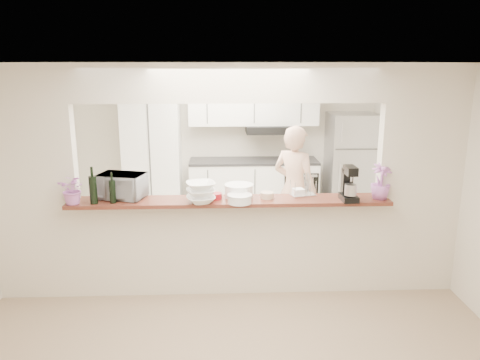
{
  "coord_description": "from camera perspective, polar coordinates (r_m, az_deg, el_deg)",
  "views": [
    {
      "loc": [
        -0.09,
        -4.82,
        2.51
      ],
      "look_at": [
        0.12,
        0.3,
        1.21
      ],
      "focal_mm": 35.0,
      "sensor_mm": 36.0,
      "label": 1
    }
  ],
  "objects": [
    {
      "name": "floor",
      "position": [
        5.43,
        -1.21,
        -13.29
      ],
      "size": [
        6.0,
        6.0,
        0.0
      ],
      "primitive_type": "plane",
      "color": "tan",
      "rests_on": "ground"
    },
    {
      "name": "tile_overlay",
      "position": [
        6.84,
        -1.49,
        -7.24
      ],
      "size": [
        5.0,
        2.9,
        0.01
      ],
      "primitive_type": "cube",
      "color": "beige",
      "rests_on": "floor"
    },
    {
      "name": "partition",
      "position": [
        4.92,
        -1.3,
        2.19
      ],
      "size": [
        5.0,
        0.15,
        2.5
      ],
      "color": "silver",
      "rests_on": "floor"
    },
    {
      "name": "bar_counter",
      "position": [
        5.19,
        -1.24,
        -7.66
      ],
      "size": [
        3.4,
        0.38,
        1.09
      ],
      "color": "silver",
      "rests_on": "floor"
    },
    {
      "name": "kitchen_cabinets",
      "position": [
        7.69,
        -3.07,
        2.71
      ],
      "size": [
        3.15,
        0.62,
        2.25
      ],
      "color": "white",
      "rests_on": "floor"
    },
    {
      "name": "refrigerator",
      "position": [
        7.94,
        13.3,
        1.79
      ],
      "size": [
        0.75,
        0.7,
        1.7
      ],
      "primitive_type": "cube",
      "color": "#A9A8AD",
      "rests_on": "floor"
    },
    {
      "name": "flower_left",
      "position": [
        5.06,
        -19.67,
        -1.07
      ],
      "size": [
        0.31,
        0.28,
        0.31
      ],
      "primitive_type": "imported",
      "rotation": [
        0.0,
        0.0,
        -0.16
      ],
      "color": "#CB6BBA",
      "rests_on": "bar_counter"
    },
    {
      "name": "wine_bottle_a",
      "position": [
        4.98,
        -15.28,
        -1.33
      ],
      "size": [
        0.06,
        0.06,
        0.32
      ],
      "color": "black",
      "rests_on": "bar_counter"
    },
    {
      "name": "wine_bottle_b",
      "position": [
        5.01,
        -17.48,
        -1.09
      ],
      "size": [
        0.08,
        0.08,
        0.39
      ],
      "color": "black",
      "rests_on": "bar_counter"
    },
    {
      "name": "toaster_oven",
      "position": [
        5.14,
        -14.21,
        -0.71
      ],
      "size": [
        0.54,
        0.43,
        0.26
      ],
      "primitive_type": "imported",
      "rotation": [
        0.0,
        0.0,
        -0.25
      ],
      "color": "#AEAEB3",
      "rests_on": "bar_counter"
    },
    {
      "name": "serving_bowls",
      "position": [
        4.83,
        -4.8,
        -1.56
      ],
      "size": [
        0.36,
        0.36,
        0.22
      ],
      "primitive_type": "imported",
      "rotation": [
        0.0,
        0.0,
        0.23
      ],
      "color": "white",
      "rests_on": "bar_counter"
    },
    {
      "name": "plate_stack_a",
      "position": [
        5.03,
        -0.15,
        -1.31
      ],
      "size": [
        0.31,
        0.31,
        0.14
      ],
      "color": "white",
      "rests_on": "bar_counter"
    },
    {
      "name": "plate_stack_b",
      "position": [
        4.83,
        -0.04,
        -2.29
      ],
      "size": [
        0.26,
        0.26,
        0.09
      ],
      "color": "white",
      "rests_on": "bar_counter"
    },
    {
      "name": "red_bowl",
      "position": [
        4.98,
        -2.99,
        -1.96
      ],
      "size": [
        0.13,
        0.13,
        0.06
      ],
      "primitive_type": "cylinder",
      "color": "maroon",
      "rests_on": "bar_counter"
    },
    {
      "name": "tan_bowl",
      "position": [
        5.01,
        3.32,
        -1.86
      ],
      "size": [
        0.14,
        0.14,
        0.07
      ],
      "primitive_type": "cylinder",
      "color": "#C8AF8D",
      "rests_on": "bar_counter"
    },
    {
      "name": "utensil_caddy",
      "position": [
        5.12,
        7.7,
        -0.78
      ],
      "size": [
        0.3,
        0.21,
        0.25
      ],
      "color": "silver",
      "rests_on": "bar_counter"
    },
    {
      "name": "stand_mixer",
      "position": [
        5.02,
        13.15,
        -0.59
      ],
      "size": [
        0.17,
        0.26,
        0.37
      ],
      "color": "black",
      "rests_on": "bar_counter"
    },
    {
      "name": "flower_right",
      "position": [
        5.16,
        16.79,
        -0.16
      ],
      "size": [
        0.23,
        0.23,
        0.38
      ],
      "primitive_type": "imported",
      "rotation": [
        0.0,
        0.0,
        0.09
      ],
      "color": "#BF6FCE",
      "rests_on": "bar_counter"
    },
    {
      "name": "person",
      "position": [
        6.27,
        6.63,
        -1.18
      ],
      "size": [
        0.74,
        0.71,
        1.71
      ],
      "primitive_type": "imported",
      "rotation": [
        0.0,
        0.0,
        2.46
      ],
      "color": "#DAA98D",
      "rests_on": "floor"
    }
  ]
}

